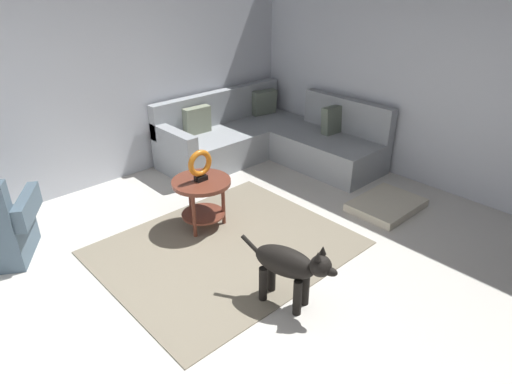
# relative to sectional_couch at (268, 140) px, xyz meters

# --- Properties ---
(ground_plane) EXTENTS (6.00, 6.00, 0.10)m
(ground_plane) POSITION_rel_sectional_couch_xyz_m (-1.99, -2.01, -0.34)
(ground_plane) COLOR silver
(wall_back) EXTENTS (6.00, 0.12, 2.70)m
(wall_back) POSITION_rel_sectional_couch_xyz_m (-1.99, 0.93, 1.06)
(wall_back) COLOR silver
(wall_back) RESTS_ON ground_plane
(wall_right) EXTENTS (0.12, 6.00, 2.70)m
(wall_right) POSITION_rel_sectional_couch_xyz_m (0.95, -2.01, 1.06)
(wall_right) COLOR silver
(wall_right) RESTS_ON ground_plane
(area_rug) EXTENTS (2.30, 1.90, 0.01)m
(area_rug) POSITION_rel_sectional_couch_xyz_m (-1.84, -1.31, -0.29)
(area_rug) COLOR gray
(area_rug) RESTS_ON ground_plane
(sectional_couch) EXTENTS (2.20, 2.25, 0.88)m
(sectional_couch) POSITION_rel_sectional_couch_xyz_m (0.00, 0.00, 0.00)
(sectional_couch) COLOR #9EA3A8
(sectional_couch) RESTS_ON ground_plane
(side_table) EXTENTS (0.60, 0.60, 0.54)m
(side_table) POSITION_rel_sectional_couch_xyz_m (-1.76, -0.84, 0.12)
(side_table) COLOR brown
(side_table) RESTS_ON ground_plane
(torus_sculpture) EXTENTS (0.28, 0.08, 0.33)m
(torus_sculpture) POSITION_rel_sectional_couch_xyz_m (-1.76, -0.84, 0.42)
(torus_sculpture) COLOR black
(torus_sculpture) RESTS_ON side_table
(dog_bed_mat) EXTENTS (0.80, 0.60, 0.09)m
(dog_bed_mat) POSITION_rel_sectional_couch_xyz_m (-0.01, -1.93, -0.25)
(dog_bed_mat) COLOR beige
(dog_bed_mat) RESTS_ON ground_plane
(dog) EXTENTS (0.35, 0.83, 0.63)m
(dog) POSITION_rel_sectional_couch_xyz_m (-1.98, -2.27, 0.09)
(dog) COLOR black
(dog) RESTS_ON ground_plane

